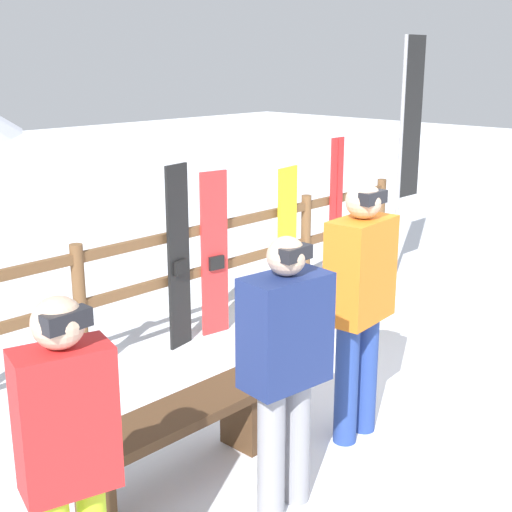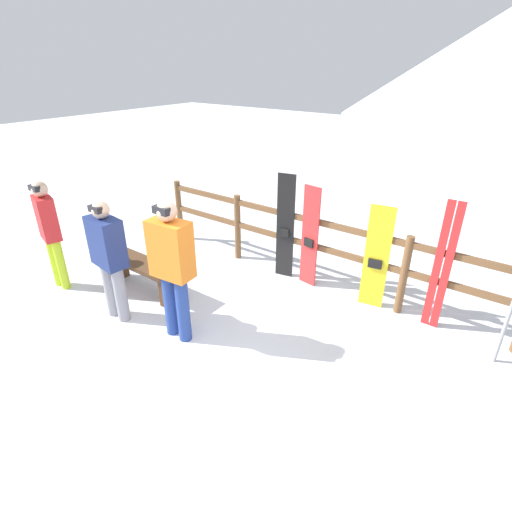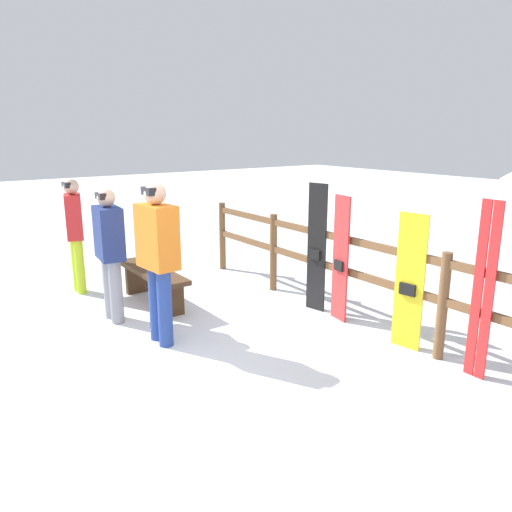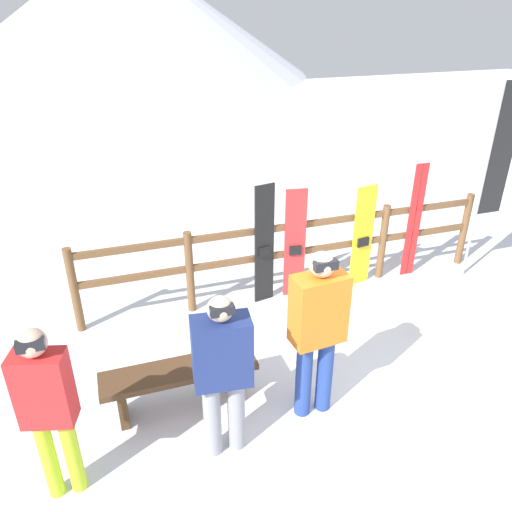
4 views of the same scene
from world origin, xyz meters
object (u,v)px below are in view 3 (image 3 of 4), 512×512
Objects in this scene: bench at (152,278)px; snowboard_red at (340,259)px; person_red at (75,227)px; person_orange at (158,253)px; person_navy at (110,247)px; snowboard_yellow at (409,283)px; snowboard_black_stripe at (317,248)px; ski_pair_red at (483,292)px.

snowboard_red is (1.78, 1.55, 0.39)m from bench.
person_red is 2.22m from person_orange.
snowboard_yellow is (2.49, 2.17, -0.19)m from person_navy.
snowboard_yellow is at bearing 41.07° from person_navy.
person_orange is 1.07× the size of snowboard_black_stripe.
ski_pair_red is (4.56, 2.18, -0.11)m from person_red.
snowboard_red is (2.82, 2.18, -0.18)m from person_red.
ski_pair_red is (0.77, 0.00, 0.11)m from snowboard_yellow.
bench is 0.86× the size of person_orange.
person_orange is at bearing -107.13° from snowboard_red.
ski_pair_red is at bearing 0.11° from snowboard_red.
ski_pair_red is at bearing 0.09° from snowboard_black_stripe.
person_orange reaches higher than bench.
snowboard_yellow is at bearing -0.01° from snowboard_black_stripe.
bench is 1.03× the size of snowboard_yellow.
snowboard_red is at bearing 54.99° from person_navy.
person_orange is 3.08m from ski_pair_red.
bench is at bearing 159.67° from person_orange.
ski_pair_red is at bearing 40.24° from person_orange.
person_red is (-1.03, -0.63, 0.57)m from bench.
snowboard_black_stripe is at bearing 62.89° from person_navy.
person_orange is 1.20× the size of snowboard_yellow.
snowboard_yellow is at bearing -179.74° from ski_pair_red.
ski_pair_red reaches higher than snowboard_yellow.
person_red is at bearing -179.44° from person_navy.
bench is at bearing 31.25° from person_red.
snowboard_red reaches higher than bench.
person_red is at bearing -174.99° from person_orange.
bench is at bearing -150.60° from snowboard_yellow.
person_red is at bearing -137.88° from snowboard_black_stripe.
bench is 2.12m from snowboard_black_stripe.
person_navy is 3.30m from snowboard_yellow.
snowboard_black_stripe is 0.41m from snowboard_red.
person_navy is 1.11× the size of snowboard_yellow.
person_orange is at bearing -128.52° from snowboard_yellow.
snowboard_black_stripe is at bearing 179.99° from snowboard_yellow.
person_orange is 2.55m from snowboard_yellow.
person_red is at bearing -150.09° from snowboard_yellow.
ski_pair_red is (1.74, 0.00, 0.08)m from snowboard_red.
snowboard_red is 1.74m from ski_pair_red.
person_orange is at bearing -95.85° from snowboard_black_stripe.
ski_pair_red is (3.25, 2.17, -0.08)m from person_navy.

